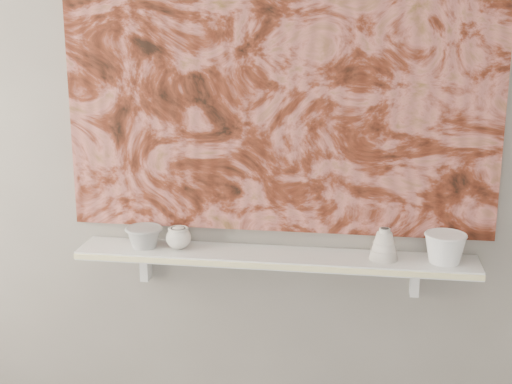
% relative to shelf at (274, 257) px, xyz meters
% --- Properties ---
extents(wall_back, '(3.60, 0.00, 3.60)m').
position_rel_shelf_xyz_m(wall_back, '(0.00, 0.09, 0.44)').
color(wall_back, slate).
rests_on(wall_back, floor).
extents(shelf, '(1.40, 0.18, 0.03)m').
position_rel_shelf_xyz_m(shelf, '(0.00, 0.00, 0.00)').
color(shelf, white).
rests_on(shelf, wall_back).
extents(shelf_stripe, '(1.40, 0.01, 0.02)m').
position_rel_shelf_xyz_m(shelf_stripe, '(0.00, -0.09, 0.00)').
color(shelf_stripe, '#F7EEA5').
rests_on(shelf_stripe, shelf).
extents(bracket_left, '(0.03, 0.06, 0.12)m').
position_rel_shelf_xyz_m(bracket_left, '(-0.49, 0.06, -0.07)').
color(bracket_left, white).
rests_on(bracket_left, wall_back).
extents(bracket_right, '(0.03, 0.06, 0.12)m').
position_rel_shelf_xyz_m(bracket_right, '(0.49, 0.06, -0.07)').
color(bracket_right, white).
rests_on(bracket_right, wall_back).
extents(painting, '(1.50, 0.02, 1.10)m').
position_rel_shelf_xyz_m(painting, '(0.00, 0.08, 0.62)').
color(painting, '#612515').
rests_on(painting, wall_back).
extents(house_motif, '(0.09, 0.00, 0.08)m').
position_rel_shelf_xyz_m(house_motif, '(0.45, 0.07, 0.32)').
color(house_motif, black).
rests_on(house_motif, painting).
extents(bowl_grey, '(0.16, 0.16, 0.08)m').
position_rel_shelf_xyz_m(bowl_grey, '(-0.47, 0.00, 0.05)').
color(bowl_grey, gray).
rests_on(bowl_grey, shelf).
extents(cup_cream, '(0.11, 0.11, 0.08)m').
position_rel_shelf_xyz_m(cup_cream, '(-0.34, 0.00, 0.06)').
color(cup_cream, beige).
rests_on(cup_cream, shelf).
extents(bell_vessel, '(0.13, 0.13, 0.11)m').
position_rel_shelf_xyz_m(bell_vessel, '(0.38, 0.00, 0.07)').
color(bell_vessel, beige).
rests_on(bell_vessel, shelf).
extents(bowl_white, '(0.15, 0.15, 0.10)m').
position_rel_shelf_xyz_m(bowl_white, '(0.58, 0.00, 0.07)').
color(bowl_white, white).
rests_on(bowl_white, shelf).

